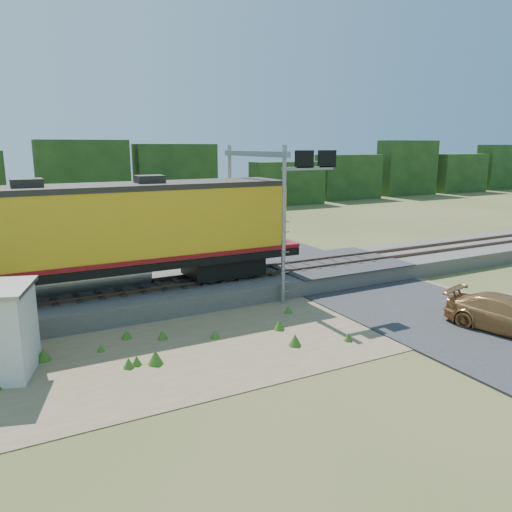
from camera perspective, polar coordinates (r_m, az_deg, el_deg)
ground at (r=19.11m, az=2.33°, el=-9.00°), size 140.00×140.00×0.00m
ballast at (r=24.09m, az=-4.82°, el=-3.45°), size 70.00×5.00×0.80m
rails at (r=23.96m, az=-4.84°, el=-2.34°), size 70.00×1.54×0.16m
dirt_shoulder at (r=18.68m, az=-3.84°, el=-9.49°), size 26.00×8.00×0.03m
road at (r=23.70m, az=16.29°, el=-4.98°), size 7.00×66.00×0.86m
tree_line_north at (r=54.26m, az=-18.32°, el=7.72°), size 130.00×3.00×6.50m
weed_clumps at (r=17.83m, az=-7.79°, el=-10.74°), size 15.00×6.20×0.56m
locomotive at (r=21.85m, az=-19.90°, el=2.35°), size 19.42×2.96×5.01m
signal_gantry at (r=23.74m, az=1.32°, el=8.33°), size 2.79×6.20×7.03m
car at (r=21.37m, az=26.98°, el=-6.10°), size 3.04×5.05×1.37m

